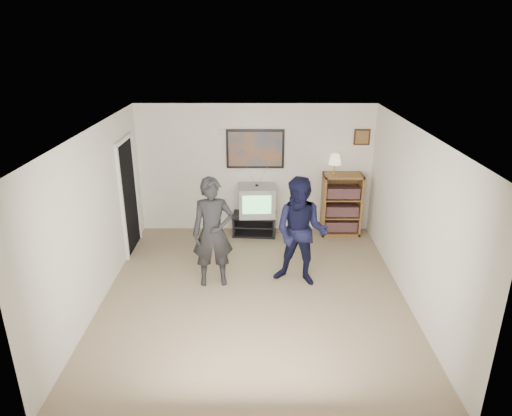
{
  "coord_description": "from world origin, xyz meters",
  "views": [
    {
      "loc": [
        0.05,
        -5.96,
        3.72
      ],
      "look_at": [
        0.02,
        0.68,
        1.15
      ],
      "focal_mm": 32.0,
      "sensor_mm": 36.0,
      "label": 1
    }
  ],
  "objects_px": {
    "crt_television": "(257,200)",
    "person_short": "(301,232)",
    "media_stand": "(254,224)",
    "bookshelf": "(341,204)",
    "person_tall": "(213,233)"
  },
  "relations": [
    {
      "from": "media_stand",
      "to": "crt_television",
      "type": "relative_size",
      "value": 1.27
    },
    {
      "from": "bookshelf",
      "to": "person_short",
      "type": "bearing_deg",
      "value": -116.91
    },
    {
      "from": "crt_television",
      "to": "bookshelf",
      "type": "bearing_deg",
      "value": -0.8
    },
    {
      "from": "media_stand",
      "to": "bookshelf",
      "type": "xyz_separation_m",
      "value": [
        1.68,
        0.05,
        0.4
      ]
    },
    {
      "from": "person_short",
      "to": "bookshelf",
      "type": "bearing_deg",
      "value": 81.15
    },
    {
      "from": "media_stand",
      "to": "crt_television",
      "type": "xyz_separation_m",
      "value": [
        0.05,
        0.0,
        0.5
      ]
    },
    {
      "from": "person_tall",
      "to": "person_short",
      "type": "distance_m",
      "value": 1.34
    },
    {
      "from": "media_stand",
      "to": "person_tall",
      "type": "distance_m",
      "value": 2.07
    },
    {
      "from": "crt_television",
      "to": "person_tall",
      "type": "xyz_separation_m",
      "value": [
        -0.66,
        -1.86,
        0.16
      ]
    },
    {
      "from": "crt_television",
      "to": "person_tall",
      "type": "bearing_deg",
      "value": -112.19
    },
    {
      "from": "crt_television",
      "to": "person_tall",
      "type": "relative_size",
      "value": 0.39
    },
    {
      "from": "person_short",
      "to": "media_stand",
      "type": "bearing_deg",
      "value": 129.46
    },
    {
      "from": "crt_television",
      "to": "person_short",
      "type": "bearing_deg",
      "value": -72.4
    },
    {
      "from": "media_stand",
      "to": "person_tall",
      "type": "bearing_deg",
      "value": -103.9
    },
    {
      "from": "media_stand",
      "to": "crt_television",
      "type": "distance_m",
      "value": 0.5
    }
  ]
}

